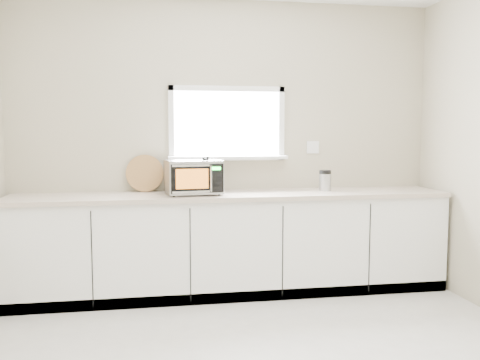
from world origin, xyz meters
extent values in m
cube|color=#B7AD91|center=(0.00, 2.00, 1.35)|extent=(4.00, 0.02, 2.70)
cube|color=white|center=(0.00, 1.99, 1.55)|extent=(1.00, 0.02, 0.60)
cube|color=white|center=(0.00, 1.92, 1.23)|extent=(1.12, 0.16, 0.03)
cube|color=white|center=(0.00, 1.97, 1.88)|extent=(1.10, 0.04, 0.05)
cube|color=white|center=(0.00, 1.97, 1.23)|extent=(1.10, 0.04, 0.05)
cube|color=white|center=(-0.53, 1.97, 1.55)|extent=(0.05, 0.04, 0.70)
cube|color=white|center=(0.53, 1.97, 1.55)|extent=(0.05, 0.04, 0.70)
cube|color=white|center=(0.85, 1.99, 1.32)|extent=(0.12, 0.01, 0.12)
cube|color=white|center=(0.00, 1.70, 0.44)|extent=(3.92, 0.60, 0.88)
cube|color=beige|center=(0.00, 1.69, 0.90)|extent=(3.92, 0.64, 0.04)
cylinder|color=black|center=(-0.53, 1.51, 0.93)|extent=(0.02, 0.02, 0.01)
cylinder|color=black|center=(-0.56, 1.79, 0.93)|extent=(0.02, 0.02, 0.01)
cylinder|color=black|center=(-0.13, 1.55, 0.93)|extent=(0.02, 0.02, 0.01)
cylinder|color=black|center=(-0.16, 1.83, 0.93)|extent=(0.02, 0.02, 0.01)
cube|color=#B5B7BC|center=(-0.35, 1.67, 1.08)|extent=(0.50, 0.40, 0.28)
cube|color=black|center=(-0.33, 1.49, 1.08)|extent=(0.45, 0.06, 0.25)
cube|color=orange|center=(-0.37, 1.48, 1.08)|extent=(0.28, 0.03, 0.17)
cylinder|color=silver|center=(-0.21, 1.47, 1.08)|extent=(0.02, 0.02, 0.22)
cube|color=black|center=(-0.17, 1.50, 1.08)|extent=(0.11, 0.02, 0.24)
cube|color=#19FF33|center=(-0.17, 1.49, 1.16)|extent=(0.08, 0.01, 0.03)
cube|color=silver|center=(-0.35, 1.67, 1.22)|extent=(0.50, 0.40, 0.01)
cube|color=#432518|center=(-0.26, 1.66, 1.06)|extent=(0.18, 0.25, 0.28)
cube|color=black|center=(-0.28, 1.60, 1.17)|extent=(0.03, 0.05, 0.10)
cube|color=black|center=(-0.25, 1.61, 1.18)|extent=(0.03, 0.05, 0.10)
cube|color=black|center=(-0.21, 1.62, 1.16)|extent=(0.03, 0.05, 0.10)
cube|color=black|center=(-0.26, 1.60, 1.21)|extent=(0.03, 0.05, 0.10)
cube|color=black|center=(-0.22, 1.61, 1.21)|extent=(0.03, 0.05, 0.10)
cylinder|color=#AD7443|center=(-0.77, 1.94, 1.09)|extent=(0.34, 0.08, 0.34)
cylinder|color=#B5B7BC|center=(0.89, 1.73, 1.00)|extent=(0.14, 0.14, 0.16)
cylinder|color=black|center=(0.89, 1.73, 1.10)|extent=(0.13, 0.13, 0.04)
camera|label=1|loc=(-0.70, -2.80, 1.47)|focal=38.00mm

